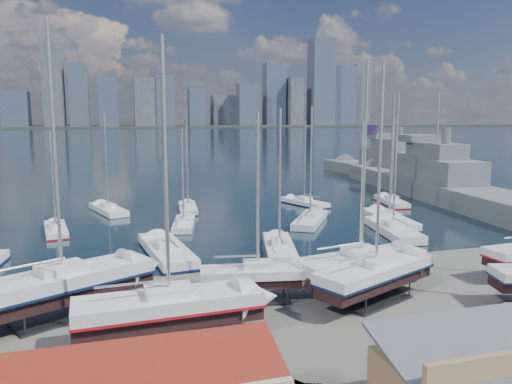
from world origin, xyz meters
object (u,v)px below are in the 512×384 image
object	(u,v)px
naval_ship_west	(390,171)
flagpole	(363,194)
sailboat_cradle_0	(63,285)
naval_ship_east	(434,187)

from	to	relation	value
naval_ship_west	flagpole	size ratio (longest dim) A/B	3.49
flagpole	sailboat_cradle_0	bearing A→B (deg)	178.02
naval_ship_east	flagpole	size ratio (longest dim) A/B	4.21
naval_ship_west	flagpole	bearing A→B (deg)	141.44
naval_ship_east	flagpole	bearing A→B (deg)	143.69
naval_ship_west	naval_ship_east	bearing A→B (deg)	160.26
naval_ship_west	flagpole	xyz separation A→B (m)	(-38.86, -59.35, 5.82)
naval_ship_west	flagpole	distance (m)	71.17
sailboat_cradle_0	naval_ship_east	xyz separation A→B (m)	(54.47, 35.65, -0.57)
sailboat_cradle_0	flagpole	xyz separation A→B (m)	(21.50, -0.74, 5.24)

